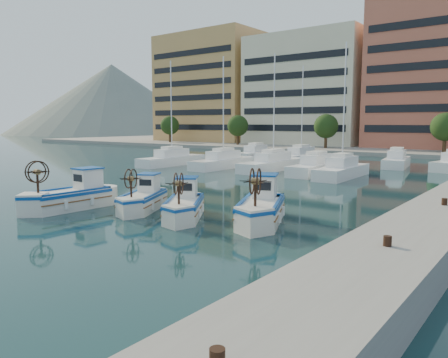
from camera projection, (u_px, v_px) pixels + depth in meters
The scene contains 7 objects.
ground at pixel (138, 217), 22.23m from camera, with size 300.00×300.00×0.00m, color #1A3F44.
hill_west at pixel (114, 134), 193.18m from camera, with size 180.00×180.00×60.00m, color slate.
yacht_marina at pixel (320, 163), 45.68m from camera, with size 40.06×22.83×11.50m.
fishing_boat_a at pixel (72, 195), 24.19m from camera, with size 2.00×4.56×2.82m.
fishing_boat_b at pixel (143, 198), 23.91m from camera, with size 3.11×4.05×2.45m.
fishing_boat_c at pixel (184, 204), 21.94m from camera, with size 3.48×4.06×2.49m.
fishing_boat_d at pixel (261, 206), 20.91m from camera, with size 3.46×4.69×2.83m.
Camera 1 is at (16.70, -14.69, 4.76)m, focal length 35.00 mm.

